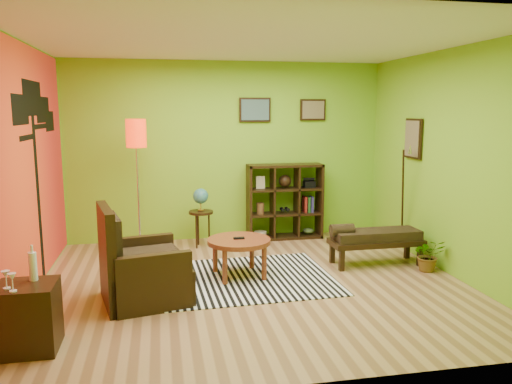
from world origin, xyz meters
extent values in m
plane|color=tan|center=(0.00, 0.00, 0.00)|extent=(5.00, 5.00, 0.00)
cube|color=#7EC324|center=(0.00, 2.25, 1.40)|extent=(5.00, 0.04, 2.80)
cube|color=#7EC324|center=(0.00, -2.25, 1.40)|extent=(5.00, 0.04, 2.80)
cube|color=#7EC324|center=(-2.50, 0.00, 1.40)|extent=(0.04, 4.50, 2.80)
cube|color=#7EC324|center=(2.50, 0.00, 1.40)|extent=(0.04, 4.50, 2.80)
cube|color=white|center=(0.00, 0.00, 2.80)|extent=(5.00, 4.50, 0.04)
cube|color=red|center=(-2.48, 0.00, 1.40)|extent=(0.01, 4.45, 2.75)
cube|color=black|center=(-2.46, 0.55, 1.05)|extent=(0.01, 0.14, 2.10)
cube|color=black|center=(-2.46, 0.05, 2.05)|extent=(0.01, 0.65, 0.32)
cube|color=black|center=(-2.46, 0.60, 2.18)|extent=(0.01, 0.85, 0.40)
cube|color=black|center=(-2.46, 1.10, 2.05)|extent=(0.01, 0.70, 0.32)
cube|color=black|center=(-2.46, 1.45, 1.90)|extent=(0.01, 0.50, 0.26)
cube|color=black|center=(0.45, 2.22, 2.05)|extent=(0.50, 0.03, 0.38)
cube|color=slate|center=(0.45, 2.19, 2.05)|extent=(0.44, 0.01, 0.32)
cube|color=black|center=(1.40, 2.22, 2.05)|extent=(0.42, 0.03, 0.34)
cube|color=#8D7D56|center=(1.40, 2.19, 2.05)|extent=(0.36, 0.01, 0.28)
cube|color=black|center=(2.47, 0.90, 1.65)|extent=(0.03, 0.44, 0.56)
cube|color=#8D7D56|center=(2.44, 0.90, 1.65)|extent=(0.01, 0.38, 0.50)
cylinder|color=black|center=(2.35, 0.90, 0.78)|extent=(0.23, 0.34, 1.46)
cone|color=silver|center=(2.35, 0.75, 1.52)|extent=(0.08, 0.09, 0.16)
cube|color=white|center=(-0.16, 0.20, 0.01)|extent=(2.38, 1.80, 0.01)
cylinder|color=brown|center=(-0.12, 0.30, 0.45)|extent=(0.78, 0.78, 0.06)
cylinder|color=brown|center=(0.09, 0.57, 0.21)|extent=(0.06, 0.06, 0.42)
cylinder|color=brown|center=(-0.39, 0.51, 0.21)|extent=(0.06, 0.06, 0.42)
cylinder|color=brown|center=(0.16, 0.09, 0.21)|extent=(0.06, 0.06, 0.42)
cylinder|color=brown|center=(-0.33, 0.03, 0.21)|extent=(0.06, 0.06, 0.42)
cube|color=black|center=(-0.12, 0.30, 0.49)|extent=(0.13, 0.06, 0.02)
cube|color=black|center=(-1.22, -0.28, 0.19)|extent=(1.01, 0.99, 0.39)
cube|color=black|center=(-1.62, -0.36, 0.53)|extent=(0.27, 0.83, 1.06)
cube|color=black|center=(-1.14, -0.66, 0.31)|extent=(0.77, 0.26, 0.62)
cube|color=black|center=(-1.30, 0.11, 0.31)|extent=(0.77, 0.26, 0.62)
cube|color=#DDAD60|center=(-1.19, -0.27, 0.45)|extent=(0.80, 0.78, 0.14)
cube|color=#DDAD60|center=(-1.54, -0.35, 0.72)|extent=(0.22, 0.62, 0.48)
cube|color=black|center=(-2.20, -1.26, 0.29)|extent=(0.50, 0.45, 0.59)
cylinder|color=white|center=(-2.15, -1.16, 0.71)|extent=(0.07, 0.07, 0.25)
cylinder|color=white|center=(-2.15, -1.16, 0.87)|extent=(0.02, 0.02, 0.07)
cylinder|color=white|center=(-2.32, -1.34, 0.59)|extent=(0.06, 0.06, 0.01)
cylinder|color=white|center=(-2.32, -1.34, 0.64)|extent=(0.01, 0.01, 0.09)
cone|color=white|center=(-2.32, -1.34, 0.71)|extent=(0.07, 0.07, 0.06)
cylinder|color=white|center=(-2.25, -1.42, 0.59)|extent=(0.06, 0.06, 0.01)
cylinder|color=white|center=(-2.25, -1.42, 0.64)|extent=(0.01, 0.01, 0.09)
cone|color=white|center=(-2.25, -1.42, 0.71)|extent=(0.07, 0.07, 0.06)
cylinder|color=silver|center=(-1.36, 1.54, 0.02)|extent=(0.29, 0.29, 0.03)
cylinder|color=silver|center=(-1.36, 1.54, 0.89)|extent=(0.03, 0.03, 1.78)
cylinder|color=red|center=(-1.36, 1.54, 1.73)|extent=(0.28, 0.28, 0.39)
cylinder|color=black|center=(-0.46, 1.77, 0.53)|extent=(0.37, 0.37, 0.04)
cylinder|color=black|center=(-0.35, 1.74, 0.26)|extent=(0.03, 0.03, 0.51)
cylinder|color=black|center=(-0.50, 1.88, 0.26)|extent=(0.03, 0.03, 0.51)
cylinder|color=black|center=(-0.54, 1.68, 0.26)|extent=(0.03, 0.03, 0.51)
cylinder|color=gold|center=(-0.46, 1.77, 0.57)|extent=(0.09, 0.09, 0.02)
cylinder|color=gold|center=(-0.46, 1.77, 0.62)|extent=(0.01, 0.01, 0.09)
sphere|color=#2763B0|center=(-0.46, 1.77, 0.78)|extent=(0.23, 0.23, 0.23)
cube|color=black|center=(0.32, 2.03, 0.60)|extent=(0.04, 0.35, 1.20)
cube|color=black|center=(1.48, 2.03, 0.60)|extent=(0.04, 0.35, 1.20)
cube|color=black|center=(0.90, 2.03, 0.02)|extent=(1.20, 0.35, 0.04)
cube|color=black|center=(0.90, 2.03, 1.18)|extent=(1.20, 0.35, 0.04)
cube|color=black|center=(0.70, 2.03, 0.60)|extent=(0.03, 0.33, 1.12)
cube|color=black|center=(1.10, 2.03, 0.60)|extent=(0.03, 0.33, 1.12)
cube|color=black|center=(0.90, 2.03, 0.40)|extent=(1.12, 0.33, 0.03)
cube|color=black|center=(0.90, 2.03, 0.80)|extent=(1.12, 0.33, 0.03)
cylinder|color=beige|center=(0.50, 2.03, 0.09)|extent=(0.20, 0.20, 0.07)
sphere|color=black|center=(0.90, 2.03, 0.93)|extent=(0.20, 0.20, 0.20)
cube|color=black|center=(1.30, 2.03, 0.87)|extent=(0.18, 0.15, 0.10)
cylinder|color=black|center=(0.86, 2.03, 0.47)|extent=(0.06, 0.12, 0.06)
cylinder|color=black|center=(0.94, 2.03, 0.47)|extent=(0.06, 0.12, 0.06)
ellipsoid|color=#384C26|center=(1.30, 2.03, 0.10)|extent=(0.18, 0.18, 0.09)
cylinder|color=brown|center=(0.50, 2.03, 0.50)|extent=(0.12, 0.12, 0.18)
cube|color=beige|center=(0.50, 2.03, 0.92)|extent=(0.14, 0.03, 0.20)
cube|color=maroon|center=(1.23, 2.03, 0.54)|extent=(0.04, 0.18, 0.26)
cube|color=#1E4C1E|center=(1.28, 2.03, 0.54)|extent=(0.04, 0.18, 0.26)
cube|color=navy|center=(1.34, 2.03, 0.54)|extent=(0.04, 0.18, 0.26)
cube|color=black|center=(1.76, 0.44, 0.31)|extent=(1.24, 0.45, 0.07)
cube|color=#DDAD60|center=(1.76, 0.44, 0.41)|extent=(1.15, 0.40, 0.12)
cylinder|color=#DDAD60|center=(1.27, 0.44, 0.50)|extent=(0.31, 0.16, 0.16)
cube|color=black|center=(2.30, 0.62, 0.14)|extent=(0.06, 0.06, 0.27)
cube|color=black|center=(1.21, 0.61, 0.14)|extent=(0.06, 0.06, 0.27)
cube|color=black|center=(2.31, 0.26, 0.14)|extent=(0.06, 0.06, 0.27)
cube|color=black|center=(1.21, 0.26, 0.14)|extent=(0.06, 0.06, 0.27)
imported|color=#26661E|center=(2.30, 0.05, 0.17)|extent=(0.46, 0.50, 0.33)
camera|label=1|loc=(-1.04, -5.59, 2.04)|focal=35.00mm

